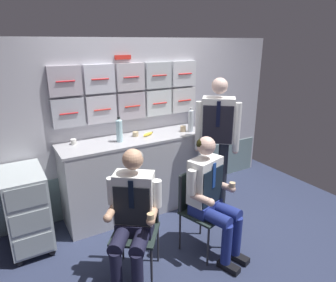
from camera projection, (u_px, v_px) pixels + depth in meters
ground at (200, 253)px, 3.18m from camera, size 4.80×4.80×0.04m
galley_bulkhead at (140, 123)px, 3.95m from camera, size 4.20×0.14×2.15m
galley_counter at (136, 175)px, 3.81m from camera, size 1.84×0.53×0.99m
service_trolley at (27, 207)px, 3.13m from camera, size 0.40×0.65×0.86m
folding_chair_left at (137, 219)px, 2.81m from camera, size 0.56×0.56×0.85m
crew_member_left at (133, 213)px, 2.61m from camera, size 0.61×0.66×1.25m
folding_chair_right at (198, 202)px, 3.12m from camera, size 0.50×0.50×0.85m
crew_member_right at (211, 193)px, 2.97m from camera, size 0.51×0.65×1.25m
crew_member_standing at (217, 135)px, 3.66m from camera, size 0.43×0.41×1.71m
sparkling_bottle_green at (119, 130)px, 3.48m from camera, size 0.08×0.08×0.30m
water_bottle_blue_cap at (191, 120)px, 3.88m from camera, size 0.07×0.07×0.31m
coffee_cup_white at (136, 134)px, 3.72m from camera, size 0.07×0.07×0.06m
espresso_cup_small at (183, 129)px, 3.92m from camera, size 0.07×0.07×0.07m
coffee_cup_spare at (74, 142)px, 3.43m from camera, size 0.07×0.07×0.06m
snack_banana at (148, 134)px, 3.74m from camera, size 0.17×0.10×0.04m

